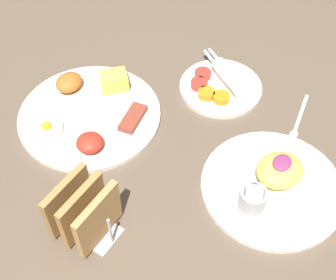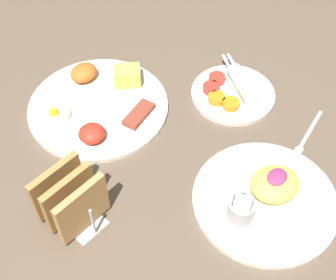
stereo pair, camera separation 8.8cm
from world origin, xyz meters
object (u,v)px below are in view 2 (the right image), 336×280
Objects in this scene: plate_condiments at (232,91)px; plate_foreground at (265,197)px; plate_breakfast at (98,103)px; toast_rack at (70,199)px.

plate_foreground is at bearing -130.16° from plate_condiments.
toast_rack is (-0.20, -0.16, 0.04)m from plate_breakfast.
plate_breakfast is at bearing 96.04° from plate_foreground.
plate_condiments is at bearing -2.80° from toast_rack.
plate_breakfast is at bearing 139.72° from plate_condiments.
plate_foreground is 2.22× the size of toast_rack.
toast_rack is at bearing 177.20° from plate_condiments.
plate_condiments is 1.53× the size of toast_rack.
plate_breakfast reaches higher than plate_condiments.
plate_foreground is (0.04, -0.39, 0.00)m from plate_breakfast.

